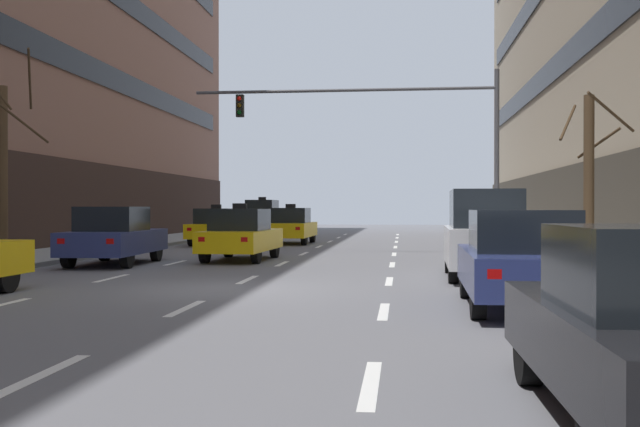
{
  "coord_description": "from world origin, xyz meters",
  "views": [
    {
      "loc": [
        3.63,
        -15.1,
        1.69
      ],
      "look_at": [
        -0.85,
        24.97,
        1.39
      ],
      "focal_mm": 41.53,
      "sensor_mm": 36.0,
      "label": 1
    }
  ],
  "objects_px": {
    "car_parked_2": "(485,234)",
    "taxi_driving_4": "(217,227)",
    "car_driving_3": "(114,236)",
    "taxi_driving_2": "(241,235)",
    "car_parked_1": "(521,260)",
    "traffic_signal_0": "(399,126)",
    "street_tree_0": "(589,179)",
    "taxi_driving_0": "(291,226)",
    "taxi_driving_1": "(262,218)",
    "street_tree_2": "(3,168)"
  },
  "relations": [
    {
      "from": "car_parked_2",
      "to": "taxi_driving_4",
      "type": "bearing_deg",
      "value": 124.66
    },
    {
      "from": "taxi_driving_4",
      "to": "street_tree_0",
      "type": "xyz_separation_m",
      "value": [
        12.96,
        -14.79,
        1.56
      ]
    },
    {
      "from": "taxi_driving_4",
      "to": "traffic_signal_0",
      "type": "height_order",
      "value": "traffic_signal_0"
    },
    {
      "from": "taxi_driving_0",
      "to": "traffic_signal_0",
      "type": "height_order",
      "value": "traffic_signal_0"
    },
    {
      "from": "taxi_driving_0",
      "to": "car_driving_3",
      "type": "bearing_deg",
      "value": -103.98
    },
    {
      "from": "traffic_signal_0",
      "to": "street_tree_0",
      "type": "height_order",
      "value": "traffic_signal_0"
    },
    {
      "from": "car_driving_3",
      "to": "taxi_driving_4",
      "type": "height_order",
      "value": "taxi_driving_4"
    },
    {
      "from": "car_driving_3",
      "to": "car_parked_2",
      "type": "distance_m",
      "value": 10.99
    },
    {
      "from": "taxi_driving_0",
      "to": "car_parked_1",
      "type": "distance_m",
      "value": 23.06
    },
    {
      "from": "taxi_driving_4",
      "to": "car_parked_1",
      "type": "bearing_deg",
      "value": -63.05
    },
    {
      "from": "car_parked_1",
      "to": "taxi_driving_1",
      "type": "bearing_deg",
      "value": 108.23
    },
    {
      "from": "taxi_driving_1",
      "to": "taxi_driving_2",
      "type": "bearing_deg",
      "value": -80.98
    },
    {
      "from": "street_tree_0",
      "to": "traffic_signal_0",
      "type": "bearing_deg",
      "value": 116.92
    },
    {
      "from": "car_parked_2",
      "to": "car_driving_3",
      "type": "bearing_deg",
      "value": 163.46
    },
    {
      "from": "taxi_driving_2",
      "to": "street_tree_2",
      "type": "distance_m",
      "value": 7.41
    },
    {
      "from": "taxi_driving_0",
      "to": "car_parked_1",
      "type": "xyz_separation_m",
      "value": [
        7.21,
        -21.9,
        -0.02
      ]
    },
    {
      "from": "street_tree_2",
      "to": "taxi_driving_2",
      "type": "bearing_deg",
      "value": 23.13
    },
    {
      "from": "taxi_driving_0",
      "to": "taxi_driving_1",
      "type": "height_order",
      "value": "taxi_driving_1"
    },
    {
      "from": "taxi_driving_0",
      "to": "taxi_driving_1",
      "type": "bearing_deg",
      "value": 108.26
    },
    {
      "from": "taxi_driving_2",
      "to": "traffic_signal_0",
      "type": "height_order",
      "value": "traffic_signal_0"
    },
    {
      "from": "street_tree_0",
      "to": "taxi_driving_4",
      "type": "bearing_deg",
      "value": 131.25
    },
    {
      "from": "taxi_driving_4",
      "to": "car_driving_3",
      "type": "bearing_deg",
      "value": -90.36
    },
    {
      "from": "taxi_driving_2",
      "to": "car_parked_1",
      "type": "relative_size",
      "value": 1.01
    },
    {
      "from": "car_driving_3",
      "to": "car_parked_2",
      "type": "bearing_deg",
      "value": -16.54
    },
    {
      "from": "taxi_driving_2",
      "to": "street_tree_0",
      "type": "distance_m",
      "value": 10.96
    },
    {
      "from": "car_driving_3",
      "to": "street_tree_2",
      "type": "height_order",
      "value": "street_tree_2"
    },
    {
      "from": "car_driving_3",
      "to": "street_tree_2",
      "type": "relative_size",
      "value": 0.76
    },
    {
      "from": "taxi_driving_4",
      "to": "car_parked_2",
      "type": "distance_m",
      "value": 18.39
    },
    {
      "from": "taxi_driving_4",
      "to": "street_tree_0",
      "type": "bearing_deg",
      "value": -48.75
    },
    {
      "from": "car_parked_2",
      "to": "street_tree_2",
      "type": "height_order",
      "value": "street_tree_2"
    },
    {
      "from": "car_parked_2",
      "to": "street_tree_0",
      "type": "xyz_separation_m",
      "value": [
        2.51,
        0.34,
        1.32
      ]
    },
    {
      "from": "taxi_driving_1",
      "to": "taxi_driving_4",
      "type": "bearing_deg",
      "value": -89.7
    },
    {
      "from": "traffic_signal_0",
      "to": "street_tree_0",
      "type": "distance_m",
      "value": 10.45
    },
    {
      "from": "car_driving_3",
      "to": "taxi_driving_4",
      "type": "distance_m",
      "value": 12.0
    },
    {
      "from": "taxi_driving_1",
      "to": "taxi_driving_4",
      "type": "xyz_separation_m",
      "value": [
        0.06,
        -11.35,
        -0.26
      ]
    },
    {
      "from": "taxi_driving_2",
      "to": "street_tree_2",
      "type": "xyz_separation_m",
      "value": [
        -6.54,
        -2.79,
        2.06
      ]
    },
    {
      "from": "car_parked_2",
      "to": "street_tree_0",
      "type": "height_order",
      "value": "street_tree_0"
    },
    {
      "from": "car_driving_3",
      "to": "traffic_signal_0",
      "type": "relative_size",
      "value": 0.41
    },
    {
      "from": "taxi_driving_4",
      "to": "car_parked_2",
      "type": "bearing_deg",
      "value": -55.34
    },
    {
      "from": "car_parked_1",
      "to": "traffic_signal_0",
      "type": "height_order",
      "value": "traffic_signal_0"
    },
    {
      "from": "car_driving_3",
      "to": "traffic_signal_0",
      "type": "bearing_deg",
      "value": 36.73
    },
    {
      "from": "taxi_driving_4",
      "to": "taxi_driving_1",
      "type": "bearing_deg",
      "value": 90.3
    },
    {
      "from": "taxi_driving_1",
      "to": "street_tree_2",
      "type": "bearing_deg",
      "value": -97.54
    },
    {
      "from": "taxi_driving_4",
      "to": "car_parked_2",
      "type": "relative_size",
      "value": 1.01
    },
    {
      "from": "car_parked_2",
      "to": "traffic_signal_0",
      "type": "distance_m",
      "value": 10.33
    },
    {
      "from": "taxi_driving_4",
      "to": "street_tree_2",
      "type": "relative_size",
      "value": 0.72
    },
    {
      "from": "taxi_driving_0",
      "to": "taxi_driving_1",
      "type": "xyz_separation_m",
      "value": [
        -3.3,
        10.02,
        0.25
      ]
    },
    {
      "from": "taxi_driving_2",
      "to": "car_parked_1",
      "type": "bearing_deg",
      "value": -56.31
    },
    {
      "from": "taxi_driving_2",
      "to": "car_parked_2",
      "type": "relative_size",
      "value": 1.01
    },
    {
      "from": "car_driving_3",
      "to": "street_tree_2",
      "type": "bearing_deg",
      "value": -168.67
    }
  ]
}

